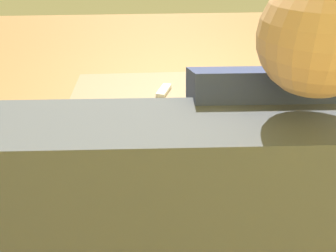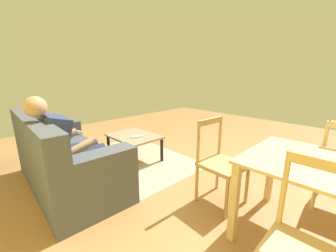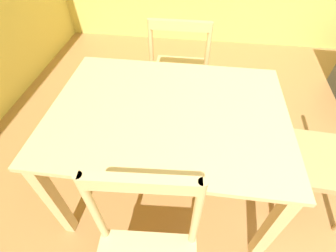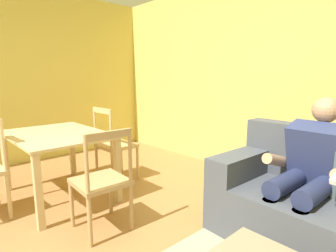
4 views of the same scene
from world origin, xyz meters
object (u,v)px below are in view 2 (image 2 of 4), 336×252
(person_lounging, at_px, (67,146))
(dining_table, at_px, (336,181))
(couch, at_px, (64,161))
(coffee_table, at_px, (134,139))
(tv_remote, at_px, (137,137))
(dining_chair_facing_couch, at_px, (221,163))

(person_lounging, height_order, dining_table, person_lounging)
(couch, distance_m, coffee_table, 1.11)
(tv_remote, height_order, dining_chair_facing_couch, dining_chair_facing_couch)
(dining_chair_facing_couch, bearing_deg, person_lounging, 41.66)
(couch, xyz_separation_m, dining_chair_facing_couch, (-1.50, -1.10, 0.11))
(tv_remote, bearing_deg, coffee_table, -178.13)
(person_lounging, relative_size, dining_table, 0.94)
(couch, bearing_deg, coffee_table, -85.99)
(coffee_table, height_order, dining_chair_facing_couch, dining_chair_facing_couch)
(coffee_table, height_order, tv_remote, tv_remote)
(dining_chair_facing_couch, bearing_deg, tv_remote, 1.51)
(tv_remote, bearing_deg, dining_table, 19.24)
(person_lounging, bearing_deg, tv_remote, -79.79)
(couch, distance_m, dining_table, 2.70)
(person_lounging, distance_m, dining_table, 2.47)
(person_lounging, distance_m, dining_chair_facing_couch, 1.69)
(coffee_table, relative_size, dining_table, 0.65)
(tv_remote, bearing_deg, dining_chair_facing_couch, 19.88)
(person_lounging, relative_size, dining_chair_facing_couch, 1.28)
(coffee_table, distance_m, dining_chair_facing_couch, 1.58)
(couch, xyz_separation_m, coffee_table, (0.08, -1.10, 0.02))
(person_lounging, relative_size, tv_remote, 6.85)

